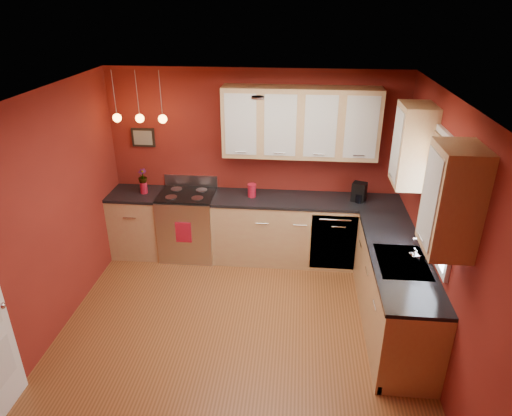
# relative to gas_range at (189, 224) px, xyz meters

# --- Properties ---
(floor) EXTENTS (4.20, 4.20, 0.00)m
(floor) POSITION_rel_gas_range_xyz_m (0.92, -1.80, -0.48)
(floor) COLOR brown
(floor) RESTS_ON ground
(ceiling) EXTENTS (4.00, 4.20, 0.02)m
(ceiling) POSITION_rel_gas_range_xyz_m (0.92, -1.80, 2.12)
(ceiling) COLOR white
(ceiling) RESTS_ON wall_back
(wall_back) EXTENTS (4.00, 0.02, 2.60)m
(wall_back) POSITION_rel_gas_range_xyz_m (0.92, 0.30, 0.82)
(wall_back) COLOR maroon
(wall_back) RESTS_ON floor
(wall_left) EXTENTS (0.02, 4.20, 2.60)m
(wall_left) POSITION_rel_gas_range_xyz_m (-1.08, -1.80, 0.82)
(wall_left) COLOR maroon
(wall_left) RESTS_ON floor
(wall_right) EXTENTS (0.02, 4.20, 2.60)m
(wall_right) POSITION_rel_gas_range_xyz_m (2.92, -1.80, 0.82)
(wall_right) COLOR maroon
(wall_right) RESTS_ON floor
(base_cabinets_back_left) EXTENTS (0.70, 0.60, 0.90)m
(base_cabinets_back_left) POSITION_rel_gas_range_xyz_m (-0.73, -0.00, -0.03)
(base_cabinets_back_left) COLOR tan
(base_cabinets_back_left) RESTS_ON floor
(base_cabinets_back_right) EXTENTS (2.54, 0.60, 0.90)m
(base_cabinets_back_right) POSITION_rel_gas_range_xyz_m (1.65, -0.00, -0.03)
(base_cabinets_back_right) COLOR tan
(base_cabinets_back_right) RESTS_ON floor
(base_cabinets_right) EXTENTS (0.60, 2.10, 0.90)m
(base_cabinets_right) POSITION_rel_gas_range_xyz_m (2.62, -1.35, -0.03)
(base_cabinets_right) COLOR tan
(base_cabinets_right) RESTS_ON floor
(counter_back_left) EXTENTS (0.70, 0.62, 0.04)m
(counter_back_left) POSITION_rel_gas_range_xyz_m (-0.73, -0.00, 0.44)
(counter_back_left) COLOR black
(counter_back_left) RESTS_ON base_cabinets_back_left
(counter_back_right) EXTENTS (2.54, 0.62, 0.04)m
(counter_back_right) POSITION_rel_gas_range_xyz_m (1.65, -0.00, 0.44)
(counter_back_right) COLOR black
(counter_back_right) RESTS_ON base_cabinets_back_right
(counter_right) EXTENTS (0.62, 2.10, 0.04)m
(counter_right) POSITION_rel_gas_range_xyz_m (2.62, -1.35, 0.44)
(counter_right) COLOR black
(counter_right) RESTS_ON base_cabinets_right
(gas_range) EXTENTS (0.76, 0.64, 1.11)m
(gas_range) POSITION_rel_gas_range_xyz_m (0.00, 0.00, 0.00)
(gas_range) COLOR #B9BABE
(gas_range) RESTS_ON floor
(dishwasher_front) EXTENTS (0.60, 0.02, 0.80)m
(dishwasher_front) POSITION_rel_gas_range_xyz_m (2.02, -0.29, -0.03)
(dishwasher_front) COLOR #B9BABE
(dishwasher_front) RESTS_ON base_cabinets_back_right
(sink) EXTENTS (0.50, 0.70, 0.33)m
(sink) POSITION_rel_gas_range_xyz_m (2.62, -1.50, 0.43)
(sink) COLOR gray
(sink) RESTS_ON counter_right
(window) EXTENTS (0.06, 1.02, 1.22)m
(window) POSITION_rel_gas_range_xyz_m (2.89, -1.50, 1.21)
(window) COLOR white
(window) RESTS_ON wall_right
(upper_cabinets_back) EXTENTS (2.00, 0.35, 0.90)m
(upper_cabinets_back) POSITION_rel_gas_range_xyz_m (1.52, 0.12, 1.47)
(upper_cabinets_back) COLOR tan
(upper_cabinets_back) RESTS_ON wall_back
(upper_cabinets_right) EXTENTS (0.35, 1.95, 0.90)m
(upper_cabinets_right) POSITION_rel_gas_range_xyz_m (2.75, -1.48, 1.47)
(upper_cabinets_right) COLOR tan
(upper_cabinets_right) RESTS_ON wall_right
(wall_picture) EXTENTS (0.32, 0.03, 0.26)m
(wall_picture) POSITION_rel_gas_range_xyz_m (-0.63, 0.28, 1.17)
(wall_picture) COLOR black
(wall_picture) RESTS_ON wall_back
(pendant_lights) EXTENTS (0.71, 0.11, 0.66)m
(pendant_lights) POSITION_rel_gas_range_xyz_m (-0.53, -0.05, 1.53)
(pendant_lights) COLOR gray
(pendant_lights) RESTS_ON ceiling
(red_canister) EXTENTS (0.12, 0.12, 0.18)m
(red_canister) POSITION_rel_gas_range_xyz_m (0.90, 0.01, 0.55)
(red_canister) COLOR #A61124
(red_canister) RESTS_ON counter_back_right
(red_vase) EXTENTS (0.10, 0.10, 0.16)m
(red_vase) POSITION_rel_gas_range_xyz_m (-0.60, -0.01, 0.54)
(red_vase) COLOR #A61124
(red_vase) RESTS_ON counter_back_left
(flowers) EXTENTS (0.14, 0.14, 0.21)m
(flowers) POSITION_rel_gas_range_xyz_m (-0.60, -0.01, 0.70)
(flowers) COLOR #A61124
(flowers) RESTS_ON red_vase
(coffee_maker) EXTENTS (0.22, 0.22, 0.26)m
(coffee_maker) POSITION_rel_gas_range_xyz_m (2.33, 0.00, 0.58)
(coffee_maker) COLOR black
(coffee_maker) RESTS_ON counter_back_right
(soap_pump) EXTENTS (0.10, 0.10, 0.19)m
(soap_pump) POSITION_rel_gas_range_xyz_m (2.71, -1.56, 0.55)
(soap_pump) COLOR silver
(soap_pump) RESTS_ON counter_right
(dish_towel) EXTENTS (0.22, 0.01, 0.29)m
(dish_towel) POSITION_rel_gas_range_xyz_m (0.00, -0.33, 0.04)
(dish_towel) COLOR #A61124
(dish_towel) RESTS_ON gas_range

